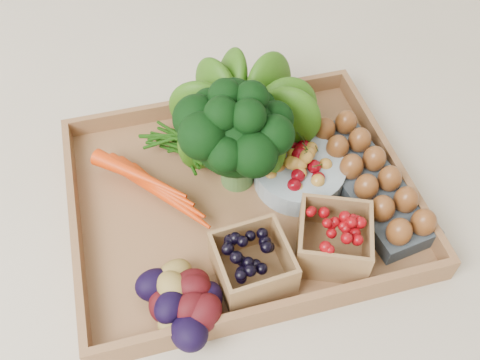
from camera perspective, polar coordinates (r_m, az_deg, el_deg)
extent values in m
plane|color=beige|center=(0.91, 0.00, -2.36)|extent=(4.00, 4.00, 0.00)
cube|color=#91633D|center=(0.90, 0.00, -2.08)|extent=(0.55, 0.45, 0.01)
sphere|color=#24500C|center=(0.92, 0.09, 7.87)|extent=(0.17, 0.17, 0.17)
cylinder|color=#8C9EA5|center=(0.91, 6.34, 0.72)|extent=(0.15, 0.15, 0.04)
cube|color=#394248|center=(0.92, 13.40, -0.38)|extent=(0.14, 0.29, 0.03)
cube|color=black|center=(0.79, 1.37, -8.94)|extent=(0.11, 0.11, 0.07)
cube|color=maroon|center=(0.82, 9.95, -6.20)|extent=(0.14, 0.14, 0.07)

